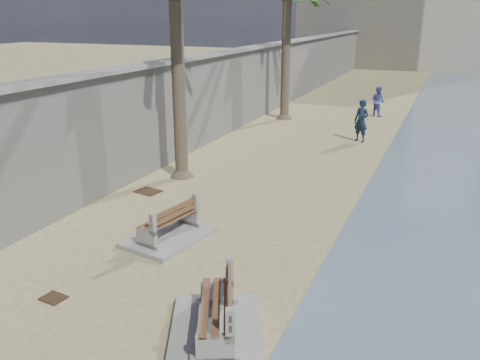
% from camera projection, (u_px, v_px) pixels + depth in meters
% --- Properties ---
extents(seawall, '(0.45, 70.00, 3.50)m').
position_uv_depth(seawall, '(254.00, 84.00, 25.61)').
color(seawall, gray).
rests_on(seawall, ground_plane).
extents(wall_cap, '(0.80, 70.00, 0.12)m').
position_uv_depth(wall_cap, '(255.00, 47.00, 25.04)').
color(wall_cap, gray).
rests_on(wall_cap, seawall).
extents(bench_near, '(2.33, 2.69, 0.94)m').
position_uv_depth(bench_near, '(216.00, 315.00, 8.41)').
color(bench_near, gray).
rests_on(bench_near, ground_plane).
extents(bench_far, '(1.79, 2.33, 0.88)m').
position_uv_depth(bench_far, '(169.00, 224.00, 12.07)').
color(bench_far, gray).
rests_on(bench_far, ground_plane).
extents(person_a, '(0.87, 0.75, 2.03)m').
position_uv_depth(person_a, '(361.00, 118.00, 21.08)').
color(person_a, '#132034').
rests_on(person_a, ground_plane).
extents(person_b, '(1.06, 1.00, 1.74)m').
position_uv_depth(person_b, '(378.00, 100.00, 26.42)').
color(person_b, '#4C559F').
rests_on(person_b, ground_plane).
extents(debris_c, '(0.82, 0.71, 0.03)m').
position_uv_depth(debris_c, '(148.00, 191.00, 15.40)').
color(debris_c, '#382616').
rests_on(debris_c, ground_plane).
extents(debris_d, '(0.49, 0.41, 0.03)m').
position_uv_depth(debris_d, '(54.00, 298.00, 9.65)').
color(debris_d, '#382616').
rests_on(debris_d, ground_plane).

